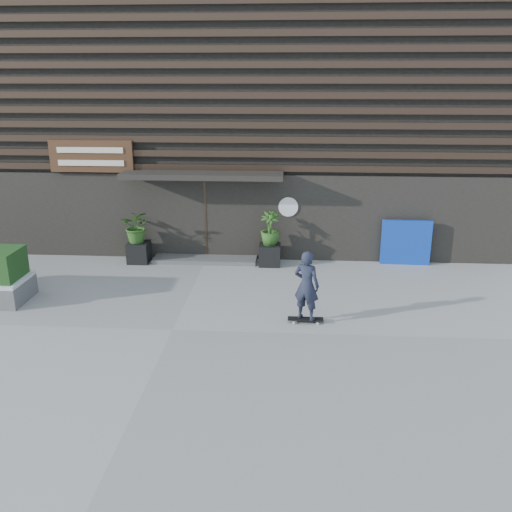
# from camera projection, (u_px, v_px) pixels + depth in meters

# --- Properties ---
(ground) EXTENTS (80.00, 80.00, 0.00)m
(ground) POSITION_uv_depth(u_px,v_px,m) (173.00, 330.00, 11.65)
(ground) COLOR #999791
(ground) RESTS_ON ground
(entrance_step) EXTENTS (3.00, 0.80, 0.12)m
(entrance_step) POSITION_uv_depth(u_px,v_px,m) (205.00, 259.00, 15.99)
(entrance_step) COLOR #4F4F4D
(entrance_step) RESTS_ON ground
(planter_pot_left) EXTENTS (0.60, 0.60, 0.60)m
(planter_pot_left) POSITION_uv_depth(u_px,v_px,m) (139.00, 252.00, 15.84)
(planter_pot_left) COLOR black
(planter_pot_left) RESTS_ON ground
(bamboo_left) EXTENTS (0.86, 0.75, 0.96)m
(bamboo_left) POSITION_uv_depth(u_px,v_px,m) (137.00, 226.00, 15.60)
(bamboo_left) COLOR #2D591E
(bamboo_left) RESTS_ON planter_pot_left
(planter_pot_right) EXTENTS (0.60, 0.60, 0.60)m
(planter_pot_right) POSITION_uv_depth(u_px,v_px,m) (270.00, 255.00, 15.61)
(planter_pot_right) COLOR black
(planter_pot_right) RESTS_ON ground
(bamboo_right) EXTENTS (0.54, 0.54, 0.96)m
(bamboo_right) POSITION_uv_depth(u_px,v_px,m) (270.00, 228.00, 15.37)
(bamboo_right) COLOR #2D591E
(bamboo_right) RESTS_ON planter_pot_right
(blue_tarp) EXTENTS (1.39, 0.17, 1.30)m
(blue_tarp) POSITION_uv_depth(u_px,v_px,m) (406.00, 242.00, 15.56)
(blue_tarp) COLOR #0D33A9
(blue_tarp) RESTS_ON ground
(building) EXTENTS (18.00, 11.00, 8.00)m
(building) POSITION_uv_depth(u_px,v_px,m) (224.00, 110.00, 19.86)
(building) COLOR black
(building) RESTS_ON ground
(skateboarder) EXTENTS (0.78, 0.56, 1.65)m
(skateboarder) POSITION_uv_depth(u_px,v_px,m) (307.00, 286.00, 11.73)
(skateboarder) COLOR black
(skateboarder) RESTS_ON ground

